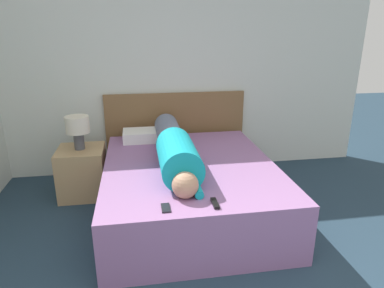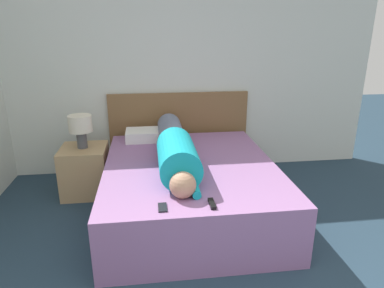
{
  "view_description": "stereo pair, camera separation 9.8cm",
  "coord_description": "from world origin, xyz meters",
  "px_view_note": "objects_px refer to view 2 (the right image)",
  "views": [
    {
      "loc": [
        -0.39,
        -0.87,
        1.78
      ],
      "look_at": [
        0.09,
        2.04,
        0.78
      ],
      "focal_mm": 32.0,
      "sensor_mm": 36.0,
      "label": 1
    },
    {
      "loc": [
        -0.29,
        -0.89,
        1.78
      ],
      "look_at": [
        0.09,
        2.04,
        0.78
      ],
      "focal_mm": 32.0,
      "sensor_mm": 36.0,
      "label": 2
    }
  ],
  "objects_px": {
    "nightstand": "(85,171)",
    "bed": "(190,188)",
    "person_lying": "(175,148)",
    "cell_phone": "(162,207)",
    "tv_remote": "(212,204)",
    "pillow_near_headboard": "(153,135)",
    "table_lamp": "(80,126)"
  },
  "relations": [
    {
      "from": "nightstand",
      "to": "bed",
      "type": "bearing_deg",
      "value": -27.18
    },
    {
      "from": "person_lying",
      "to": "cell_phone",
      "type": "distance_m",
      "value": 0.89
    },
    {
      "from": "bed",
      "to": "person_lying",
      "type": "height_order",
      "value": "person_lying"
    },
    {
      "from": "tv_remote",
      "to": "cell_phone",
      "type": "height_order",
      "value": "tv_remote"
    },
    {
      "from": "tv_remote",
      "to": "cell_phone",
      "type": "distance_m",
      "value": 0.37
    },
    {
      "from": "bed",
      "to": "nightstand",
      "type": "xyz_separation_m",
      "value": [
        -1.11,
        0.57,
        0.01
      ]
    },
    {
      "from": "person_lying",
      "to": "pillow_near_headboard",
      "type": "distance_m",
      "value": 0.81
    },
    {
      "from": "pillow_near_headboard",
      "to": "cell_phone",
      "type": "bearing_deg",
      "value": -88.8
    },
    {
      "from": "bed",
      "to": "cell_phone",
      "type": "height_order",
      "value": "cell_phone"
    },
    {
      "from": "bed",
      "to": "table_lamp",
      "type": "xyz_separation_m",
      "value": [
        -1.11,
        0.57,
        0.52
      ]
    },
    {
      "from": "nightstand",
      "to": "pillow_near_headboard",
      "type": "height_order",
      "value": "pillow_near_headboard"
    },
    {
      "from": "bed",
      "to": "tv_remote",
      "type": "distance_m",
      "value": 0.89
    },
    {
      "from": "cell_phone",
      "to": "tv_remote",
      "type": "bearing_deg",
      "value": -0.26
    },
    {
      "from": "table_lamp",
      "to": "nightstand",
      "type": "bearing_deg",
      "value": 90.0
    },
    {
      "from": "bed",
      "to": "pillow_near_headboard",
      "type": "distance_m",
      "value": 0.93
    },
    {
      "from": "bed",
      "to": "cell_phone",
      "type": "xyz_separation_m",
      "value": [
        -0.31,
        -0.85,
        0.27
      ]
    },
    {
      "from": "bed",
      "to": "table_lamp",
      "type": "height_order",
      "value": "table_lamp"
    },
    {
      "from": "nightstand",
      "to": "person_lying",
      "type": "bearing_deg",
      "value": -29.59
    },
    {
      "from": "person_lying",
      "to": "nightstand",
      "type": "bearing_deg",
      "value": 150.41
    },
    {
      "from": "nightstand",
      "to": "table_lamp",
      "type": "bearing_deg",
      "value": -90.0
    },
    {
      "from": "bed",
      "to": "cell_phone",
      "type": "bearing_deg",
      "value": -110.04
    },
    {
      "from": "person_lying",
      "to": "cell_phone",
      "type": "relative_size",
      "value": 13.47
    },
    {
      "from": "pillow_near_headboard",
      "to": "table_lamp",
      "type": "bearing_deg",
      "value": -163.38
    },
    {
      "from": "nightstand",
      "to": "cell_phone",
      "type": "distance_m",
      "value": 1.65
    },
    {
      "from": "person_lying",
      "to": "bed",
      "type": "bearing_deg",
      "value": -8.01
    },
    {
      "from": "pillow_near_headboard",
      "to": "cell_phone",
      "type": "height_order",
      "value": "pillow_near_headboard"
    },
    {
      "from": "bed",
      "to": "person_lying",
      "type": "xyz_separation_m",
      "value": [
        -0.14,
        0.02,
        0.42
      ]
    },
    {
      "from": "pillow_near_headboard",
      "to": "tv_remote",
      "type": "bearing_deg",
      "value": -76.25
    },
    {
      "from": "pillow_near_headboard",
      "to": "cell_phone",
      "type": "distance_m",
      "value": 1.65
    },
    {
      "from": "tv_remote",
      "to": "person_lying",
      "type": "bearing_deg",
      "value": 103.1
    },
    {
      "from": "nightstand",
      "to": "person_lying",
      "type": "height_order",
      "value": "person_lying"
    },
    {
      "from": "bed",
      "to": "table_lamp",
      "type": "distance_m",
      "value": 1.36
    }
  ]
}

